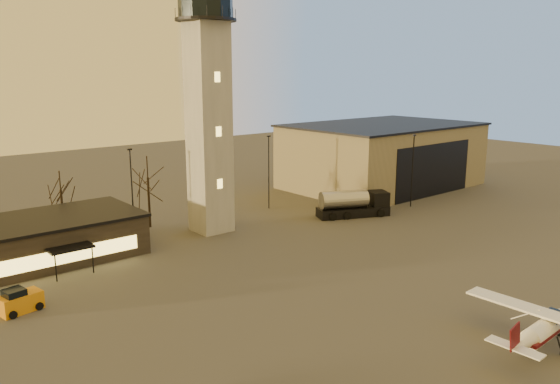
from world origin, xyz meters
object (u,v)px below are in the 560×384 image
terminal (7,246)px  fuel_truck (353,206)px  hangar (382,155)px  cessna_front (547,331)px  control_tower (208,92)px  service_cart (20,302)px

terminal → fuel_truck: terminal is taller
hangar → terminal: hangar is taller
hangar → terminal: (-57.99, -2.00, -3.00)m
hangar → fuel_truck: 21.25m
cessna_front → control_tower: bearing=91.6°
service_cart → terminal: bearing=69.2°
control_tower → fuel_truck: size_ratio=3.36×
terminal → fuel_truck: (39.81, -8.33, -0.77)m
terminal → fuel_truck: bearing=-11.8°
fuel_truck → service_cart: fuel_truck is taller
control_tower → fuel_truck: bearing=-19.6°
service_cart → cessna_front: bearing=-58.8°
hangar → service_cart: hangar is taller
control_tower → service_cart: bearing=-158.6°
fuel_truck → service_cart: (-41.85, -3.09, -0.63)m
terminal → service_cart: bearing=-100.2°
terminal → cessna_front: terminal is taller
hangar → service_cart: (-60.04, -13.42, -4.40)m
hangar → cessna_front: bearing=-128.4°
terminal → control_tower: bearing=-5.1°
cessna_front → hangar: bearing=50.0°
cessna_front → service_cart: bearing=130.3°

